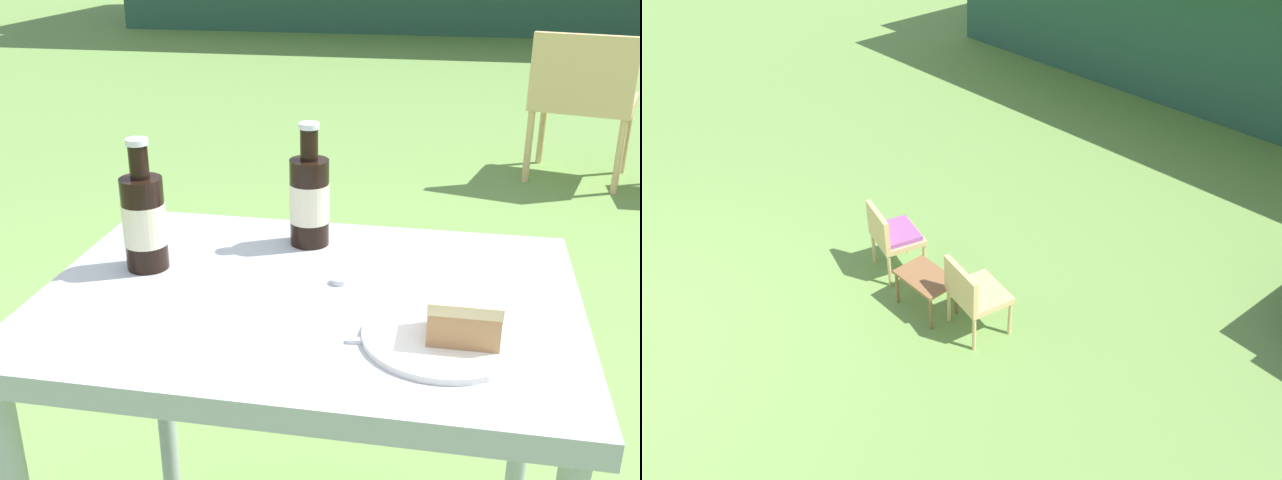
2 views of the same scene
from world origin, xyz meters
TOP-DOWN VIEW (x-y plane):
  - wicker_chair_cushioned at (0.84, 2.99)m, footprint 0.60×0.56m
  - patio_table at (0.00, 0.00)m, footprint 0.85×0.62m
  - cake_on_plate at (0.23, -0.11)m, footprint 0.23×0.23m
  - cola_bottle_near at (-0.04, 0.20)m, footprint 0.07×0.07m
  - cola_bottle_far at (-0.29, 0.05)m, footprint 0.07×0.07m
  - fork at (0.18, -0.13)m, footprint 0.19×0.04m
  - loose_bottle_cap at (0.04, 0.04)m, footprint 0.03×0.03m

SIDE VIEW (x-z plane):
  - wicker_chair_cushioned at x=0.84m, z-range 0.08..0.86m
  - patio_table at x=0.00m, z-range 0.27..0.99m
  - fork at x=0.18m, z-range 0.71..0.72m
  - loose_bottle_cap at x=0.04m, z-range 0.71..0.72m
  - cake_on_plate at x=0.23m, z-range 0.70..0.77m
  - cola_bottle_near at x=-0.04m, z-range 0.68..0.91m
  - cola_bottle_far at x=-0.29m, z-range 0.68..0.91m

